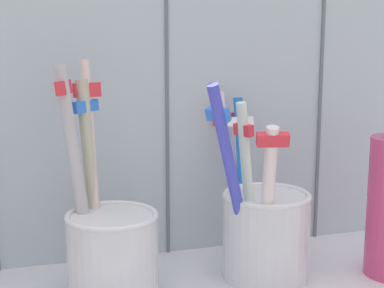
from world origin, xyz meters
TOP-DOWN VIEW (x-y plane):
  - tile_wall_back at (-0.00, 12.00)cm, footprint 64.00×2.20cm
  - toothbrush_cup_left at (-6.98, 2.94)cm, footprint 7.99×8.20cm
  - toothbrush_cup_right at (6.53, 2.68)cm, footprint 10.77×13.05cm

SIDE VIEW (x-z plane):
  - toothbrush_cup_left at x=-6.98cm, z-range -3.21..16.08cm
  - toothbrush_cup_right at x=6.53cm, z-range -2.30..15.53cm
  - tile_wall_back at x=0.00cm, z-range 0.00..45.00cm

